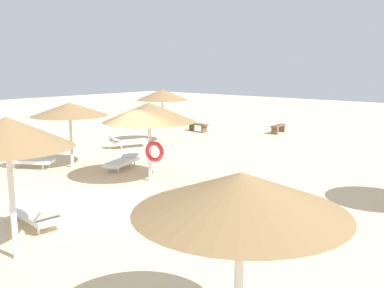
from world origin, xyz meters
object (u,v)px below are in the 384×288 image
(parasol_3, at_px, (162,95))
(lounger_1, at_px, (38,214))
(parasol_0, at_px, (149,113))
(bench_1, at_px, (198,126))
(bench_0, at_px, (278,127))
(parasol_2, at_px, (69,109))
(parasol_1, at_px, (7,133))
(lounger_3, at_px, (128,141))
(parasol_4, at_px, (241,193))
(lounger_0, at_px, (123,161))
(lounger_2, at_px, (28,160))

(parasol_3, distance_m, lounger_1, 11.99)
(parasol_3, bearing_deg, parasol_0, -49.00)
(lounger_1, relative_size, bench_1, 1.26)
(parasol_3, bearing_deg, bench_0, 67.12)
(parasol_3, distance_m, bench_1, 4.79)
(parasol_2, distance_m, lounger_1, 6.60)
(parasol_1, height_order, lounger_3, parasol_1)
(parasol_0, distance_m, parasol_4, 9.23)
(lounger_0, height_order, bench_0, lounger_0)
(parasol_1, xyz_separation_m, parasol_3, (-7.06, 11.47, -0.13))
(parasol_0, distance_m, lounger_1, 5.25)
(parasol_2, distance_m, lounger_2, 2.55)
(parasol_3, bearing_deg, parasol_4, -42.19)
(parasol_4, height_order, lounger_2, parasol_4)
(lounger_1, relative_size, bench_0, 1.26)
(parasol_0, relative_size, lounger_1, 1.60)
(lounger_0, bearing_deg, lounger_2, -141.15)
(lounger_0, bearing_deg, bench_0, 89.50)
(parasol_2, bearing_deg, lounger_3, 109.55)
(bench_1, bearing_deg, parasol_2, -77.79)
(parasol_0, relative_size, parasol_3, 1.14)
(parasol_2, xyz_separation_m, parasol_3, (-1.07, 6.09, 0.20))
(parasol_3, height_order, lounger_0, parasol_3)
(parasol_2, relative_size, lounger_2, 1.47)
(parasol_2, distance_m, lounger_3, 4.80)
(parasol_4, bearing_deg, parasol_3, 137.81)
(parasol_0, xyz_separation_m, parasol_1, (2.27, -5.95, 0.25))
(parasol_3, relative_size, bench_1, 1.77)
(parasol_3, bearing_deg, lounger_1, -60.39)
(bench_0, bearing_deg, lounger_3, -110.43)
(lounger_0, distance_m, lounger_2, 3.68)
(parasol_3, height_order, lounger_3, parasol_3)
(parasol_3, relative_size, lounger_3, 1.35)
(parasol_0, distance_m, parasol_3, 7.31)
(parasol_3, relative_size, bench_0, 1.77)
(lounger_0, xyz_separation_m, lounger_1, (3.10, -5.31, 0.01))
(parasol_4, relative_size, lounger_3, 1.36)
(lounger_3, bearing_deg, lounger_0, -43.72)
(parasol_1, xyz_separation_m, lounger_1, (-1.24, 1.21, -2.25))
(parasol_0, height_order, lounger_2, parasol_0)
(parasol_0, relative_size, parasol_2, 1.08)
(parasol_4, bearing_deg, lounger_3, 144.15)
(parasol_1, distance_m, lounger_0, 8.15)
(lounger_1, distance_m, bench_1, 16.01)
(lounger_3, bearing_deg, bench_1, 96.98)
(parasol_1, xyz_separation_m, parasol_4, (5.12, 0.42, -0.29))
(parasol_4, xyz_separation_m, lounger_1, (-6.36, 0.79, -1.96))
(parasol_4, xyz_separation_m, bench_1, (-13.33, 15.20, -1.93))
(lounger_2, xyz_separation_m, bench_1, (-1.01, 11.40, 0.03))
(bench_1, bearing_deg, parasol_0, -58.45)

